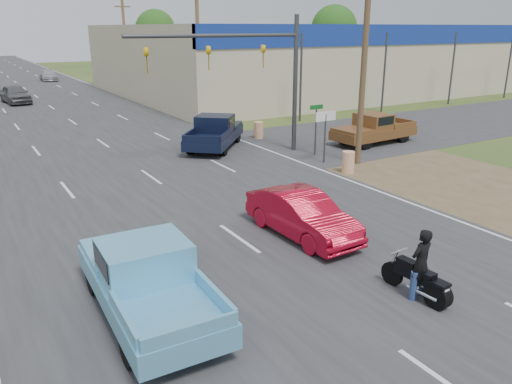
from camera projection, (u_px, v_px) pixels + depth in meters
main_road at (51, 107)px, 41.73m from camera, size 15.00×180.00×0.02m
cross_road at (137, 167)px, 23.88m from camera, size 120.00×10.00×0.02m
dirt_verge at (427, 174)px, 22.81m from camera, size 8.00×18.00×0.01m
big_box_store at (346, 56)px, 56.41m from camera, size 50.00×28.10×6.60m
utility_pole_1 at (365, 51)px, 22.84m from camera, size 2.00×0.28×10.00m
utility_pole_2 at (198, 42)px, 37.45m from camera, size 2.00×0.28×10.00m
utility_pole_3 at (125, 38)px, 52.05m from camera, size 2.00×0.28×10.00m
tree_3 at (334, 28)px, 91.25m from camera, size 8.40×8.40×10.40m
tree_5 at (155, 30)px, 99.31m from camera, size 7.98×7.98×9.88m
barrel_0 at (348, 162)px, 22.80m from camera, size 0.56×0.56×1.00m
barrel_1 at (259, 130)px, 29.90m from camera, size 0.56×0.56×1.00m
lane_sign at (325, 125)px, 24.08m from camera, size 1.20×0.08×2.52m
street_name_sign at (316, 124)px, 25.69m from camera, size 0.80×0.08×2.61m
signal_mast at (251, 61)px, 24.43m from camera, size 9.12×0.40×7.00m
red_convertible at (302, 215)px, 15.76m from camera, size 1.68×4.41×1.43m
motorcycle at (420, 282)px, 12.16m from camera, size 0.62×2.03×1.03m
rider at (420, 266)px, 12.06m from camera, size 0.65×0.45×1.72m
blue_pickup at (146, 277)px, 11.46m from camera, size 2.26×5.46×1.79m
navy_pickup at (215, 131)px, 27.50m from camera, size 5.17×5.45×1.80m
brown_pickup at (373, 129)px, 28.45m from camera, size 5.30×2.32×1.72m
distant_car_grey at (15, 94)px, 43.66m from camera, size 2.40×4.86×1.59m
distant_car_silver at (48, 75)px, 62.50m from camera, size 2.08×4.65×1.32m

